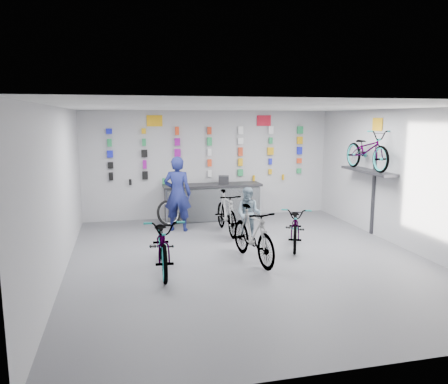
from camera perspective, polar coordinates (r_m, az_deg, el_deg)
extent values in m
plane|color=#57575C|center=(8.87, 3.24, -8.77)|extent=(8.00, 8.00, 0.00)
plane|color=white|center=(8.41, 3.43, 11.00)|extent=(8.00, 8.00, 0.00)
plane|color=#B4B4B6|center=(12.37, -1.96, 3.63)|extent=(7.00, 0.00, 7.00)
plane|color=#B4B4B6|center=(4.90, 16.86, -6.19)|extent=(7.00, 0.00, 7.00)
plane|color=#B4B4B6|center=(8.24, -20.70, -0.05)|extent=(0.00, 8.00, 8.00)
plane|color=#B4B4B6|center=(10.08, 22.79, 1.49)|extent=(0.00, 8.00, 8.00)
cube|color=black|center=(12.09, -1.51, -1.55)|extent=(2.60, 0.60, 0.90)
cube|color=silver|center=(11.79, -1.22, -1.68)|extent=(2.60, 0.02, 0.90)
cube|color=silver|center=(11.60, -7.51, -1.96)|extent=(0.04, 0.04, 0.96)
cube|color=silver|center=(12.13, 4.80, -1.40)|extent=(0.04, 0.04, 0.96)
cube|color=black|center=(12.00, -1.52, 0.89)|extent=(2.70, 0.66, 0.06)
cube|color=black|center=(12.09, -14.54, 1.99)|extent=(0.11, 0.06, 0.22)
cube|color=black|center=(12.10, -10.28, 2.15)|extent=(0.15, 0.06, 0.23)
cube|color=#E09F0F|center=(12.18, -6.04, 2.30)|extent=(0.16, 0.06, 0.18)
cube|color=white|center=(12.33, -1.89, 2.44)|extent=(0.10, 0.06, 0.18)
cube|color=#269250|center=(12.53, 2.15, 2.56)|extent=(0.15, 0.06, 0.19)
cube|color=#E09F0F|center=(12.80, 6.04, 2.66)|extent=(0.09, 0.06, 0.15)
cube|color=#269250|center=(13.12, 9.76, 2.74)|extent=(0.13, 0.06, 0.14)
cube|color=black|center=(12.06, -14.60, 3.40)|extent=(0.14, 0.06, 0.17)
cube|color=#920E8E|center=(12.07, -10.32, 3.56)|extent=(0.10, 0.06, 0.23)
cube|color=black|center=(12.15, -6.07, 3.71)|extent=(0.16, 0.06, 0.20)
cube|color=#F7441C|center=(12.29, -1.90, 3.82)|extent=(0.11, 0.06, 0.20)
cube|color=#E09F0F|center=(12.50, 2.16, 3.92)|extent=(0.13, 0.06, 0.21)
cube|color=#181FCA|center=(12.77, 6.07, 3.99)|extent=(0.09, 0.06, 0.18)
cube|color=#F7441C|center=(13.09, 9.80, 4.05)|extent=(0.14, 0.06, 0.14)
cube|color=#181FCA|center=(12.03, -14.66, 4.82)|extent=(0.15, 0.06, 0.19)
cube|color=black|center=(12.04, -10.36, 4.98)|extent=(0.16, 0.06, 0.20)
cube|color=#920E8E|center=(12.12, -6.10, 5.12)|extent=(0.17, 0.06, 0.22)
cube|color=white|center=(12.27, -1.90, 5.22)|extent=(0.10, 0.06, 0.19)
cube|color=red|center=(12.47, 2.17, 5.29)|extent=(0.12, 0.06, 0.24)
cube|color=#E09F0F|center=(12.74, 6.09, 5.34)|extent=(0.18, 0.06, 0.21)
cube|color=#181FCA|center=(13.07, 9.84, 5.36)|extent=(0.15, 0.06, 0.22)
cube|color=#269250|center=(12.01, -14.72, 6.25)|extent=(0.11, 0.06, 0.20)
cube|color=#269250|center=(12.02, -10.41, 6.41)|extent=(0.10, 0.06, 0.20)
cube|color=#920E8E|center=(12.10, -6.12, 6.53)|extent=(0.15, 0.06, 0.21)
cube|color=#269250|center=(12.25, -1.91, 6.62)|extent=(0.13, 0.06, 0.23)
cube|color=white|center=(12.45, 2.18, 6.67)|extent=(0.15, 0.06, 0.17)
cube|color=#269250|center=(12.72, 6.12, 6.68)|extent=(0.10, 0.06, 0.18)
cube|color=#E09F0F|center=(13.05, 9.87, 6.67)|extent=(0.16, 0.06, 0.21)
cube|color=#181FCA|center=(12.00, -14.78, 7.68)|extent=(0.15, 0.06, 0.14)
cube|color=#E09F0F|center=(12.01, -10.45, 7.84)|extent=(0.11, 0.06, 0.14)
cube|color=#F7441C|center=(12.09, -6.15, 7.95)|extent=(0.10, 0.06, 0.22)
cube|color=red|center=(12.23, -1.92, 8.02)|extent=(0.11, 0.06, 0.21)
cube|color=white|center=(12.44, 2.19, 8.05)|extent=(0.14, 0.06, 0.22)
cube|color=white|center=(12.71, 6.14, 8.03)|extent=(0.14, 0.06, 0.22)
cube|color=#269250|center=(13.04, 9.91, 7.99)|extent=(0.17, 0.06, 0.21)
cylinder|color=black|center=(12.09, -12.14, 1.27)|extent=(0.07, 0.07, 0.16)
cylinder|color=#269250|center=(12.14, -7.89, 1.43)|extent=(0.07, 0.07, 0.16)
cylinder|color=#181FCA|center=(12.41, -0.06, 1.70)|extent=(0.07, 0.07, 0.16)
cylinder|color=#E09F0F|center=(12.65, 3.92, 1.83)|extent=(0.07, 0.07, 0.16)
cylinder|color=#E09F0F|center=(12.94, 7.73, 1.94)|extent=(0.07, 0.07, 0.16)
cube|color=#333338|center=(10.95, 18.29, 2.62)|extent=(0.38, 1.90, 0.06)
cube|color=#333338|center=(11.12, 18.93, -0.18)|extent=(0.04, 0.10, 2.00)
cube|color=#F0AA16|center=(12.07, -9.06, 9.17)|extent=(0.42, 0.02, 0.30)
cube|color=red|center=(12.69, 5.22, 9.27)|extent=(0.42, 0.02, 0.30)
cube|color=#F0AA16|center=(10.97, 19.41, 8.34)|extent=(0.02, 0.40, 0.30)
imported|color=gray|center=(8.17, -7.95, -6.56)|extent=(0.78, 2.04, 1.06)
imported|color=gray|center=(8.61, 3.80, -5.54)|extent=(0.78, 1.88, 1.09)
imported|color=gray|center=(9.74, 9.37, -4.33)|extent=(1.25, 1.88, 0.93)
imported|color=gray|center=(10.65, 0.33, -2.68)|extent=(0.54, 1.75, 1.04)
imported|color=gray|center=(10.88, 18.20, 5.24)|extent=(0.63, 1.80, 0.95)
imported|color=#151C53|center=(10.89, -6.08, -0.24)|extent=(0.79, 0.65, 1.88)
imported|color=slate|center=(10.14, 3.25, -2.82)|extent=(0.75, 0.71, 1.22)
torus|color=black|center=(11.56, -7.21, -2.75)|extent=(0.75, 0.52, 0.68)
torus|color=silver|center=(11.56, -7.21, -2.75)|extent=(0.60, 0.40, 0.55)
cube|color=black|center=(12.04, -0.05, 1.60)|extent=(0.34, 0.35, 0.22)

